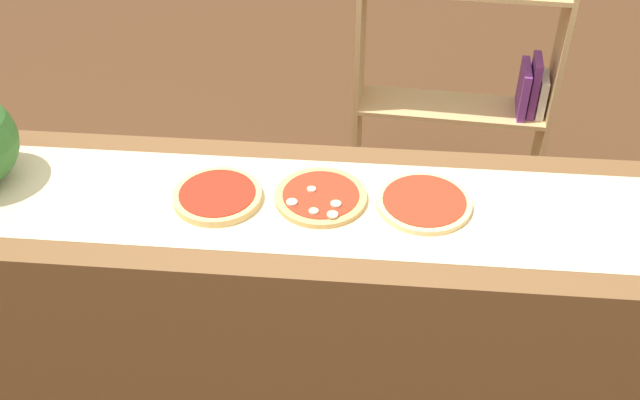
# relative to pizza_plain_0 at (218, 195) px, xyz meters

# --- Properties ---
(counter) EXTENTS (2.32, 0.58, 0.89)m
(counter) POSITION_rel_pizza_plain_0_xyz_m (0.29, -0.00, -0.46)
(counter) COLOR brown
(counter) RESTS_ON ground_plane
(parchment_paper) EXTENTS (1.97, 0.41, 0.00)m
(parchment_paper) POSITION_rel_pizza_plain_0_xyz_m (0.29, -0.00, -0.01)
(parchment_paper) COLOR beige
(parchment_paper) RESTS_ON counter
(pizza_plain_0) EXTENTS (0.25, 0.25, 0.02)m
(pizza_plain_0) POSITION_rel_pizza_plain_0_xyz_m (0.00, 0.00, 0.00)
(pizza_plain_0) COLOR #DBB26B
(pizza_plain_0) RESTS_ON parchment_paper
(pizza_mushroom_1) EXTENTS (0.26, 0.26, 0.02)m
(pizza_mushroom_1) POSITION_rel_pizza_plain_0_xyz_m (0.29, 0.02, -0.00)
(pizza_mushroom_1) COLOR tan
(pizza_mushroom_1) RESTS_ON parchment_paper
(pizza_plain_2) EXTENTS (0.26, 0.26, 0.02)m
(pizza_plain_2) POSITION_rel_pizza_plain_0_xyz_m (0.57, 0.02, -0.00)
(pizza_plain_2) COLOR #E5C17F
(pizza_plain_2) RESTS_ON parchment_paper
(bookshelf) EXTENTS (0.80, 0.28, 1.59)m
(bookshelf) POSITION_rel_pizza_plain_0_xyz_m (0.82, 1.11, -0.16)
(bookshelf) COLOR tan
(bookshelf) RESTS_ON ground_plane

